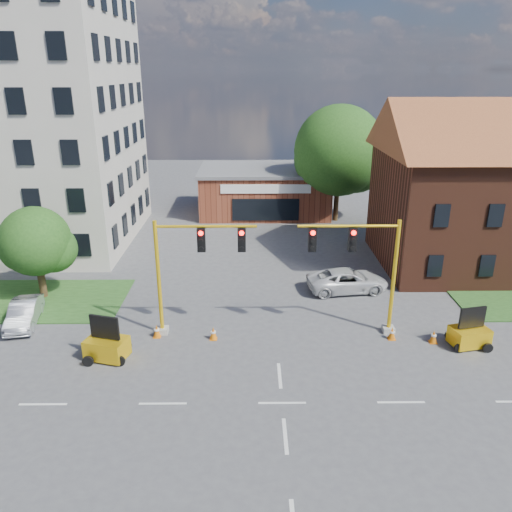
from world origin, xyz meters
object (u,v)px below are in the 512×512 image
signal_mast_west (190,264)px  trailer_west (107,346)px  signal_mast_east (363,263)px  trailer_east (469,335)px  pickup_white (347,280)px

signal_mast_west → trailer_west: bearing=-147.6°
signal_mast_east → trailer_west: size_ratio=2.85×
signal_mast_west → trailer_east: bearing=-5.9°
trailer_east → pickup_white: size_ratio=0.41×
signal_mast_east → trailer_east: bearing=-15.3°
trailer_west → trailer_east: 17.91m
signal_mast_east → trailer_east: signal_mast_east is taller
signal_mast_east → trailer_east: 6.40m
signal_mast_east → pickup_white: size_ratio=1.23×
trailer_west → trailer_east: bearing=19.0°
trailer_west → trailer_east: trailer_west is taller
trailer_east → pickup_white: bearing=113.4°
trailer_east → pickup_white: (-4.91, 6.77, 0.06)m
signal_mast_east → pickup_white: bearing=85.7°
signal_mast_east → trailer_west: signal_mast_east is taller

